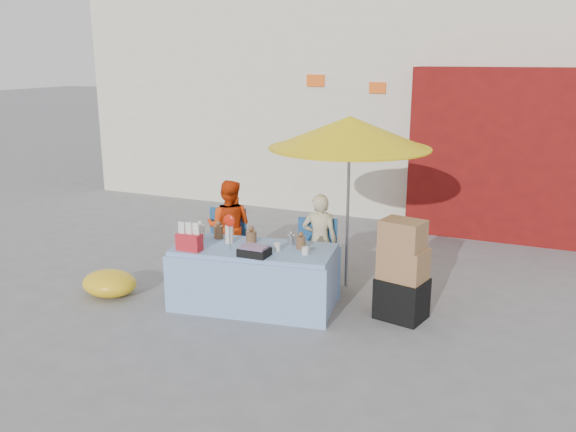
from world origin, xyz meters
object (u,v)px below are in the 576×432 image
at_px(market_table, 254,276).
at_px(chair_left, 225,257).
at_px(vendor_orange, 229,227).
at_px(box_stack, 402,274).
at_px(umbrella, 350,133).
at_px(vendor_beige, 319,241).
at_px(chair_right, 315,270).

distance_m(market_table, chair_left, 1.09).
distance_m(market_table, vendor_orange, 1.21).
height_order(market_table, box_stack, box_stack).
relative_size(umbrella, box_stack, 1.90).
bearing_deg(vendor_beige, market_table, 49.26).
bearing_deg(umbrella, market_table, -126.53).
xyz_separation_m(vendor_beige, box_stack, (1.15, -0.52, -0.08)).
bearing_deg(vendor_beige, umbrella, -166.54).
xyz_separation_m(chair_left, vendor_orange, (0.00, 0.13, 0.36)).
bearing_deg(market_table, vendor_beige, 53.37).
bearing_deg(vendor_orange, chair_left, 75.37).
height_order(market_table, vendor_orange, vendor_orange).
bearing_deg(market_table, umbrella, 44.46).
bearing_deg(umbrella, chair_left, -169.62).
xyz_separation_m(chair_right, vendor_orange, (-1.25, 0.13, 0.36)).
relative_size(chair_right, umbrella, 0.41).
relative_size(chair_left, box_stack, 0.77).
height_order(chair_right, vendor_beige, vendor_beige).
height_order(chair_left, box_stack, box_stack).
bearing_deg(vendor_orange, market_table, 119.37).
height_order(umbrella, box_stack, umbrella).
bearing_deg(market_table, chair_right, 49.43).
bearing_deg(chair_left, box_stack, -22.22).
bearing_deg(market_table, vendor_orange, 123.48).
height_order(chair_left, chair_right, same).
height_order(chair_right, vendor_orange, vendor_orange).
bearing_deg(box_stack, chair_left, 170.89).
xyz_separation_m(chair_right, box_stack, (1.15, -0.39, 0.25)).
bearing_deg(box_stack, vendor_orange, 167.77).
distance_m(vendor_orange, umbrella, 2.01).
bearing_deg(market_table, box_stack, 3.28).
height_order(chair_right, umbrella, umbrella).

